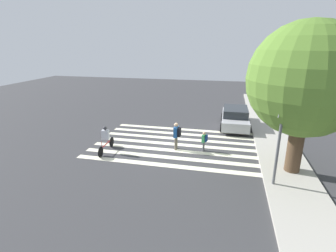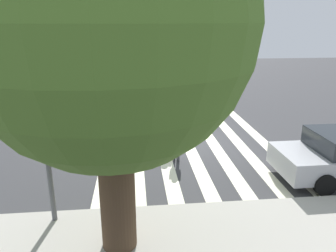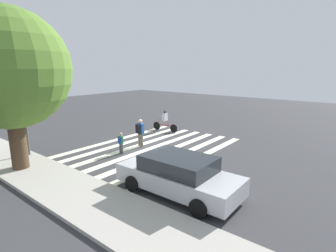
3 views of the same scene
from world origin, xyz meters
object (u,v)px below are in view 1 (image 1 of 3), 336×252
Objects in this scene: cyclist_near_curb at (106,138)px; traffic_light at (279,118)px; pedestrian_adult_yellow_jacket at (204,140)px; pedestrian_adult_blue_shirt at (177,134)px; street_tree at (306,80)px; car_parked_dark_suv at (235,117)px.

traffic_light is at bearing 75.32° from cyclist_near_curb.
traffic_light is at bearing -116.86° from pedestrian_adult_yellow_jacket.
pedestrian_adult_blue_shirt is 0.76× the size of cyclist_near_curb.
pedestrian_adult_yellow_jacket is (-0.12, 1.65, -0.28)m from pedestrian_adult_blue_shirt.
traffic_light is 0.64× the size of street_tree.
traffic_light reaches higher than cyclist_near_curb.
street_tree reaches higher than pedestrian_adult_blue_shirt.
traffic_light reaches higher than pedestrian_adult_yellow_jacket.
traffic_light reaches higher than car_parked_dark_suv.
pedestrian_adult_yellow_jacket is (-1.79, -4.52, -3.89)m from street_tree.
pedestrian_adult_yellow_jacket is 5.81m from cyclist_near_curb.
cyclist_near_curb is (1.42, -5.63, 0.16)m from pedestrian_adult_yellow_jacket.
street_tree is at bearing -93.01° from pedestrian_adult_yellow_jacket.
street_tree reaches higher than car_parked_dark_suv.
pedestrian_adult_blue_shirt is at bearing -33.33° from car_parked_dark_suv.
street_tree is 8.48m from car_parked_dark_suv.
street_tree is 7.34m from pedestrian_adult_blue_shirt.
pedestrian_adult_blue_shirt is 1.39× the size of pedestrian_adult_yellow_jacket.
car_parked_dark_suv is at bearing -159.14° from street_tree.
pedestrian_adult_yellow_jacket is at bearing -111.64° from street_tree.
pedestrian_adult_blue_shirt is (-1.68, -6.17, -3.61)m from street_tree.
cyclist_near_curb reaches higher than car_parked_dark_suv.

